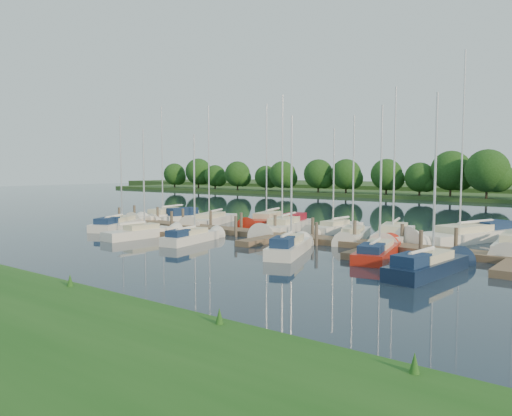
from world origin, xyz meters
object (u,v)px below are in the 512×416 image
Objects in this scene: sailboat_s_2 at (192,238)px; dock at (278,237)px; sailboat_n_5 at (335,229)px; sailboat_n_0 at (165,218)px; motorboat at (181,218)px.

dock is at bearing 38.74° from sailboat_s_2.
sailboat_n_5 is 1.11× the size of sailboat_s_2.
sailboat_n_0 reaches higher than dock.
dock is 4.99× the size of sailboat_s_2.
motorboat is (-15.06, 4.55, 0.15)m from dock.
motorboat is at bearing 163.19° from dock.
dock is 6.47× the size of motorboat.
sailboat_n_0 is 1.49× the size of sailboat_s_2.
sailboat_n_5 is at bearing 79.21° from dock.
motorboat is at bearing -178.85° from sailboat_n_0.
dock is 6.36m from sailboat_s_2.
sailboat_n_5 is (18.21, 2.16, -0.01)m from sailboat_n_0.
sailboat_n_5 is at bearing 54.27° from sailboat_s_2.
sailboat_n_5 is 12.37m from sailboat_s_2.
sailboat_s_2 is (-4.22, -4.76, 0.11)m from dock.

